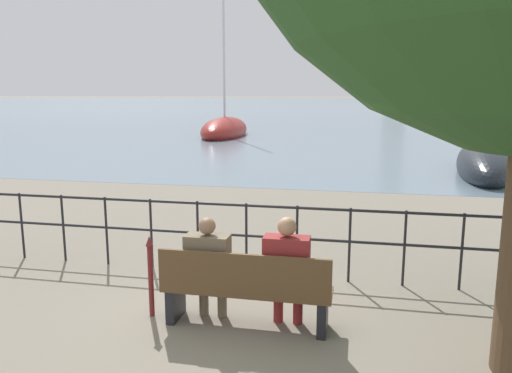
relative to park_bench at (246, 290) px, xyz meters
The scene contains 10 objects.
ground_plane 0.44m from the park_bench, 90.00° to the left, with size 1000.00×1000.00×0.00m, color gray.
harbor_water 158.18m from the park_bench, 90.00° to the left, with size 600.00×300.00×0.01m.
park_bench is the anchor object (origin of this frame).
seated_person_left 0.51m from the park_bench, behind, with size 0.50×0.35×1.23m.
seated_person_right 0.52m from the park_bench, ahead, with size 0.50×0.35×1.28m.
promenade_railing 1.65m from the park_bench, 90.00° to the left, with size 13.85×0.04×1.05m.
closed_umbrella 1.15m from the park_bench, behind, with size 0.09×0.09×0.97m.
sailboat_0 25.86m from the park_bench, 105.77° to the left, with size 3.16×8.15×11.07m.
sailboat_2 13.60m from the park_bench, 67.10° to the left, with size 3.00×7.27×7.53m.
harbor_lighthouse 102.68m from the park_bench, 85.61° to the left, with size 4.62×4.62×24.07m.
Camera 1 is at (1.17, -5.13, 2.57)m, focal length 35.00 mm.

